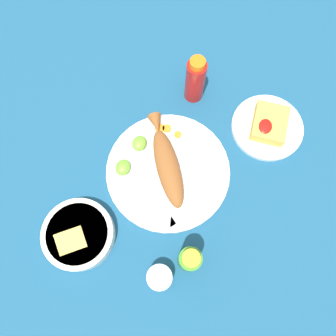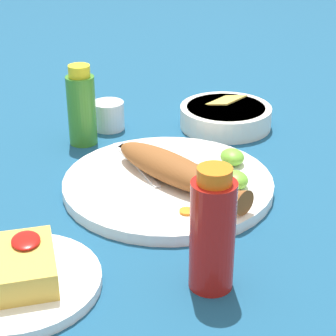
{
  "view_description": "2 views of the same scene",
  "coord_description": "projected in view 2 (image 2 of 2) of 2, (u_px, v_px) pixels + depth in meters",
  "views": [
    {
      "loc": [
        0.26,
        0.07,
        0.87
      ],
      "look_at": [
        0.0,
        0.0,
        0.04
      ],
      "focal_mm": 35.0,
      "sensor_mm": 36.0,
      "label": 1
    },
    {
      "loc": [
        -0.85,
        0.22,
        0.47
      ],
      "look_at": [
        0.0,
        0.0,
        0.04
      ],
      "focal_mm": 65.0,
      "sensor_mm": 36.0,
      "label": 2
    }
  ],
  "objects": [
    {
      "name": "guacamole_bowl",
      "position": [
        226.0,
        115.0,
        1.22
      ],
      "size": [
        0.18,
        0.18,
        0.06
      ],
      "color": "white",
      "rests_on": "ground_plane"
    },
    {
      "name": "hot_sauce_bottle_red",
      "position": [
        212.0,
        232.0,
        0.73
      ],
      "size": [
        0.06,
        0.06,
        0.16
      ],
      "color": "#B21914",
      "rests_on": "ground_plane"
    },
    {
      "name": "fries_pile",
      "position": [
        17.0,
        265.0,
        0.75
      ],
      "size": [
        0.11,
        0.09,
        0.04
      ],
      "color": "gold",
      "rests_on": "side_plate_fries"
    },
    {
      "name": "main_plate",
      "position": [
        168.0,
        184.0,
        0.99
      ],
      "size": [
        0.34,
        0.34,
        0.02
      ],
      "primitive_type": "cylinder",
      "color": "white",
      "rests_on": "ground_plane"
    },
    {
      "name": "fried_fish",
      "position": [
        175.0,
        170.0,
        0.96
      ],
      "size": [
        0.26,
        0.18,
        0.04
      ],
      "rotation": [
        0.0,
        0.0,
        0.51
      ],
      "color": "brown",
      "rests_on": "main_plate"
    },
    {
      "name": "fork_near",
      "position": [
        134.0,
        161.0,
        1.04
      ],
      "size": [
        0.18,
        0.04,
        0.0
      ],
      "rotation": [
        0.0,
        0.0,
        6.45
      ],
      "color": "silver",
      "rests_on": "main_plate"
    },
    {
      "name": "carrot_slice_far",
      "position": [
        224.0,
        209.0,
        0.9
      ],
      "size": [
        0.03,
        0.03,
        0.0
      ],
      "primitive_type": "cylinder",
      "color": "orange",
      "rests_on": "main_plate"
    },
    {
      "name": "lime_wedge_side",
      "position": [
        232.0,
        157.0,
        1.03
      ],
      "size": [
        0.05,
        0.04,
        0.03
      ],
      "primitive_type": "ellipsoid",
      "color": "#6BB233",
      "rests_on": "main_plate"
    },
    {
      "name": "carrot_slice_near",
      "position": [
        184.0,
        212.0,
        0.89
      ],
      "size": [
        0.02,
        0.02,
        0.0
      ],
      "primitive_type": "cylinder",
      "color": "orange",
      "rests_on": "main_plate"
    },
    {
      "name": "carrot_slice_mid",
      "position": [
        212.0,
        212.0,
        0.89
      ],
      "size": [
        0.03,
        0.03,
        0.0
      ],
      "primitive_type": "cylinder",
      "color": "orange",
      "rests_on": "main_plate"
    },
    {
      "name": "ground_plane",
      "position": [
        168.0,
        189.0,
        0.99
      ],
      "size": [
        4.0,
        4.0,
        0.0
      ],
      "primitive_type": "plane",
      "color": "navy"
    },
    {
      "name": "side_plate_fries",
      "position": [
        19.0,
        283.0,
        0.76
      ],
      "size": [
        0.21,
        0.21,
        0.01
      ],
      "primitive_type": "cylinder",
      "color": "white",
      "rests_on": "ground_plane"
    },
    {
      "name": "lime_wedge_main",
      "position": [
        235.0,
        180.0,
        0.96
      ],
      "size": [
        0.05,
        0.04,
        0.03
      ],
      "primitive_type": "ellipsoid",
      "color": "#6BB233",
      "rests_on": "main_plate"
    },
    {
      "name": "salt_cup",
      "position": [
        109.0,
        117.0,
        1.21
      ],
      "size": [
        0.06,
        0.06,
        0.06
      ],
      "color": "silver",
      "rests_on": "ground_plane"
    },
    {
      "name": "hot_sauce_bottle_green",
      "position": [
        82.0,
        107.0,
        1.13
      ],
      "size": [
        0.05,
        0.05,
        0.15
      ],
      "color": "#3D8428",
      "rests_on": "ground_plane"
    },
    {
      "name": "fork_far",
      "position": [
        159.0,
        155.0,
        1.06
      ],
      "size": [
        0.13,
        0.15,
        0.0
      ],
      "rotation": [
        0.0,
        0.0,
        7.13
      ],
      "color": "silver",
      "rests_on": "main_plate"
    }
  ]
}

